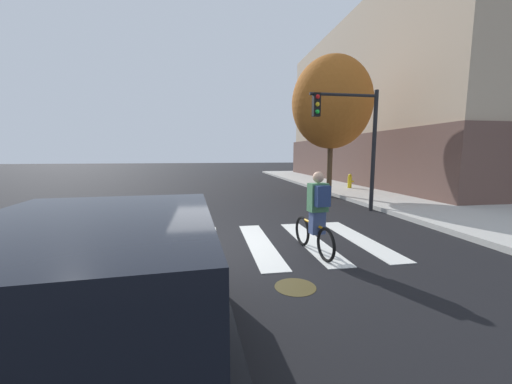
{
  "coord_description": "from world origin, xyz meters",
  "views": [
    {
      "loc": [
        -0.54,
        -6.36,
        2.03
      ],
      "look_at": [
        0.83,
        1.67,
        0.97
      ],
      "focal_mm": 20.62,
      "sensor_mm": 36.0,
      "label": 1
    }
  ],
  "objects_px": {
    "sedan_near": "(102,313)",
    "fire_hydrant": "(350,181)",
    "cyclist": "(317,214)",
    "street_tree_near": "(332,103)",
    "traffic_light_near": "(353,129)",
    "manhole_cover": "(295,287)"
  },
  "relations": [
    {
      "from": "street_tree_near",
      "to": "fire_hydrant",
      "type": "bearing_deg",
      "value": 44.91
    },
    {
      "from": "sedan_near",
      "to": "cyclist",
      "type": "xyz_separation_m",
      "value": [
        2.96,
        3.19,
        0.02
      ]
    },
    {
      "from": "manhole_cover",
      "to": "street_tree_near",
      "type": "xyz_separation_m",
      "value": [
        4.38,
        8.85,
        4.32
      ]
    },
    {
      "from": "sedan_near",
      "to": "traffic_light_near",
      "type": "relative_size",
      "value": 1.12
    },
    {
      "from": "manhole_cover",
      "to": "fire_hydrant",
      "type": "relative_size",
      "value": 0.82
    },
    {
      "from": "manhole_cover",
      "to": "street_tree_near",
      "type": "bearing_deg",
      "value": 63.67
    },
    {
      "from": "fire_hydrant",
      "to": "street_tree_near",
      "type": "height_order",
      "value": "street_tree_near"
    },
    {
      "from": "cyclist",
      "to": "fire_hydrant",
      "type": "relative_size",
      "value": 2.19
    },
    {
      "from": "manhole_cover",
      "to": "street_tree_near",
      "type": "height_order",
      "value": "street_tree_near"
    },
    {
      "from": "manhole_cover",
      "to": "cyclist",
      "type": "height_order",
      "value": "cyclist"
    },
    {
      "from": "fire_hydrant",
      "to": "traffic_light_near",
      "type": "bearing_deg",
      "value": -117.23
    },
    {
      "from": "manhole_cover",
      "to": "cyclist",
      "type": "relative_size",
      "value": 0.38
    },
    {
      "from": "sedan_near",
      "to": "street_tree_near",
      "type": "distance_m",
      "value": 13.0
    },
    {
      "from": "sedan_near",
      "to": "traffic_light_near",
      "type": "distance_m",
      "value": 9.54
    },
    {
      "from": "manhole_cover",
      "to": "traffic_light_near",
      "type": "xyz_separation_m",
      "value": [
        3.68,
        5.44,
        2.86
      ]
    },
    {
      "from": "fire_hydrant",
      "to": "cyclist",
      "type": "bearing_deg",
      "value": -120.53
    },
    {
      "from": "sedan_near",
      "to": "cyclist",
      "type": "relative_size",
      "value": 2.75
    },
    {
      "from": "traffic_light_near",
      "to": "street_tree_near",
      "type": "distance_m",
      "value": 3.78
    },
    {
      "from": "sedan_near",
      "to": "fire_hydrant",
      "type": "height_order",
      "value": "sedan_near"
    },
    {
      "from": "cyclist",
      "to": "traffic_light_near",
      "type": "relative_size",
      "value": 0.41
    },
    {
      "from": "traffic_light_near",
      "to": "sedan_near",
      "type": "bearing_deg",
      "value": -128.52
    },
    {
      "from": "cyclist",
      "to": "traffic_light_near",
      "type": "xyz_separation_m",
      "value": [
        2.84,
        4.11,
        2.02
      ]
    }
  ]
}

